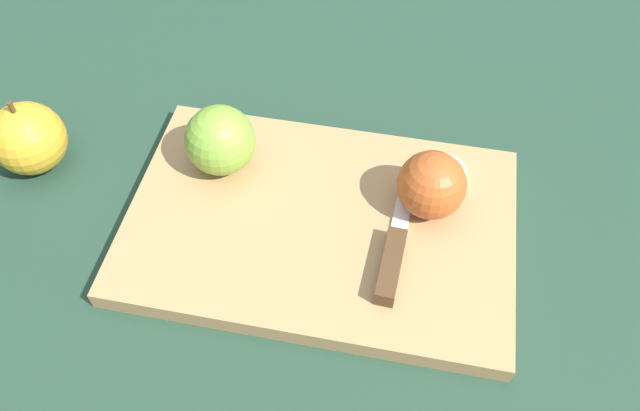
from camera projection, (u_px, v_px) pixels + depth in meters
name	position (u px, v px, depth m)	size (l,w,h in m)	color
ground_plane	(320.00, 230.00, 0.60)	(4.00, 4.00, 0.00)	#1E3828
cutting_board	(320.00, 224.00, 0.60)	(0.37, 0.25, 0.02)	#A37A4C
apple_half_left	(220.00, 140.00, 0.60)	(0.07, 0.07, 0.07)	olive
apple_half_right	(431.00, 185.00, 0.57)	(0.06, 0.06, 0.06)	#AD4C1E
knife	(393.00, 257.00, 0.55)	(0.03, 0.15, 0.02)	silver
apple_slice	(441.00, 173.00, 0.62)	(0.05, 0.05, 0.01)	beige
apple_whole	(28.00, 138.00, 0.63)	(0.07, 0.07, 0.09)	gold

